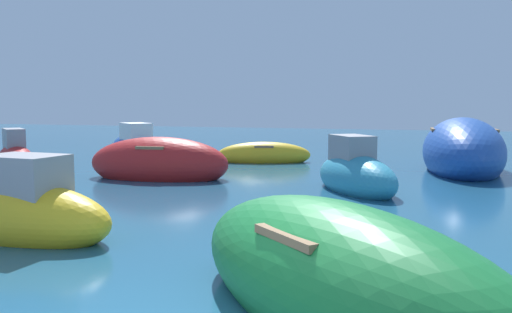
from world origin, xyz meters
The scene contains 8 objects.
moored_boat_0 centered at (-4.79, 9.57, 0.42)m, with size 4.21×2.12×1.52m.
moored_boat_1 centered at (-10.71, 10.58, 0.36)m, with size 3.08×2.85×1.48m.
moored_boat_3 centered at (3.48, 14.07, 0.60)m, with size 2.62×5.95×2.16m.
moored_boat_6 centered at (1.62, 1.31, 0.42)m, with size 4.47×4.26×1.51m.
moored_boat_7 centered at (-3.83, 2.99, 0.39)m, with size 3.82×1.53×1.57m.
moored_boat_8 centered at (-3.17, 14.40, 0.27)m, with size 3.52×2.05×0.95m.
moored_boat_9 centered at (0.79, 9.10, 0.39)m, with size 2.85×3.35×1.60m.
moored_boat_10 centered at (-8.90, 15.10, 0.40)m, with size 3.82×3.50×1.58m.
Camera 1 is at (2.40, -3.66, 2.11)m, focal length 37.06 mm.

